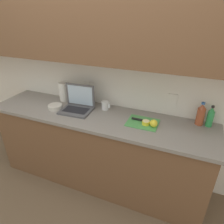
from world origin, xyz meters
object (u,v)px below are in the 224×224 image
object	(u,v)px
bottle_oil_tall	(210,117)
bottle_green_soda	(201,115)
cutting_board	(143,123)
measuring_cup	(105,105)
paper_towel_roll	(64,91)
laptop	(78,104)
bowl_white	(55,107)
knife	(140,120)
lemon_half_cut	(146,123)
lemon_whole_beside	(154,123)

from	to	relation	value
bottle_oil_tall	bottle_green_soda	bearing A→B (deg)	180.00
cutting_board	measuring_cup	distance (m)	0.49
bottle_oil_tall	paper_towel_roll	bearing A→B (deg)	-179.83
laptop	paper_towel_roll	distance (m)	0.33
measuring_cup	bowl_white	world-z (taller)	measuring_cup
measuring_cup	laptop	bearing A→B (deg)	-155.92
knife	paper_towel_roll	world-z (taller)	paper_towel_roll
laptop	measuring_cup	distance (m)	0.30
measuring_cup	lemon_half_cut	bearing A→B (deg)	-18.56
laptop	measuring_cup	size ratio (longest dim) A/B	3.56
knife	lemon_half_cut	xyz separation A→B (m)	(0.07, -0.05, 0.01)
cutting_board	measuring_cup	world-z (taller)	measuring_cup
knife	lemon_half_cut	world-z (taller)	lemon_half_cut
laptop	bottle_green_soda	world-z (taller)	laptop
paper_towel_roll	bottle_oil_tall	bearing A→B (deg)	0.17
laptop	bowl_white	size ratio (longest dim) A/B	2.25
lemon_whole_beside	paper_towel_roll	world-z (taller)	paper_towel_roll
laptop	bottle_oil_tall	size ratio (longest dim) A/B	1.63
bowl_white	lemon_half_cut	bearing A→B (deg)	1.79
bottle_green_soda	measuring_cup	distance (m)	0.98
bowl_white	laptop	bearing A→B (deg)	17.34
measuring_cup	bowl_white	bearing A→B (deg)	-159.05
lemon_half_cut	bottle_green_soda	world-z (taller)	bottle_green_soda
laptop	lemon_half_cut	distance (m)	0.78
laptop	lemon_whole_beside	size ratio (longest dim) A/B	4.81
lemon_whole_beside	paper_towel_roll	bearing A→B (deg)	168.97
cutting_board	laptop	bearing A→B (deg)	178.87
knife	bottle_oil_tall	world-z (taller)	bottle_oil_tall
bottle_green_soda	bottle_oil_tall	xyz separation A→B (m)	(0.08, -0.00, -0.01)
laptop	lemon_whole_beside	distance (m)	0.85
laptop	lemon_half_cut	size ratio (longest dim) A/B	4.73
cutting_board	bottle_oil_tall	world-z (taller)	bottle_oil_tall
laptop	cutting_board	bearing A→B (deg)	-4.76
paper_towel_roll	measuring_cup	bearing A→B (deg)	-4.36
bottle_green_soda	lemon_whole_beside	bearing A→B (deg)	-150.22
lemon_half_cut	bottle_green_soda	size ratio (longest dim) A/B	0.32
lemon_half_cut	bottle_green_soda	bearing A→B (deg)	24.54
bottle_oil_tall	paper_towel_roll	xyz separation A→B (m)	(-1.62, -0.00, 0.02)
lemon_half_cut	bottle_oil_tall	size ratio (longest dim) A/B	0.35
cutting_board	bowl_white	bearing A→B (deg)	-176.34
measuring_cup	bottle_green_soda	bearing A→B (deg)	2.80
bottle_green_soda	laptop	bearing A→B (deg)	-172.23
laptop	cutting_board	size ratio (longest dim) A/B	1.16
cutting_board	knife	bearing A→B (deg)	148.98
measuring_cup	cutting_board	bearing A→B (deg)	-16.48
cutting_board	knife	xyz separation A→B (m)	(-0.03, 0.02, 0.01)
lemon_half_cut	measuring_cup	distance (m)	0.53
bowl_white	knife	bearing A→B (deg)	4.95
knife	lemon_half_cut	bearing A→B (deg)	-35.28
paper_towel_roll	knife	bearing A→B (deg)	-9.18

